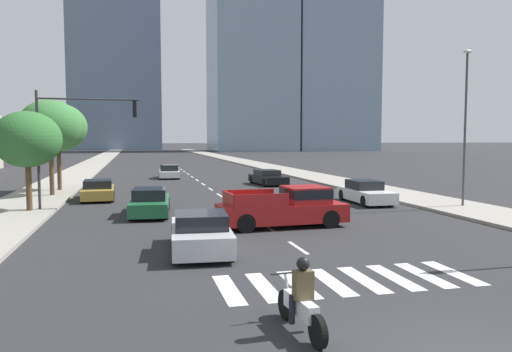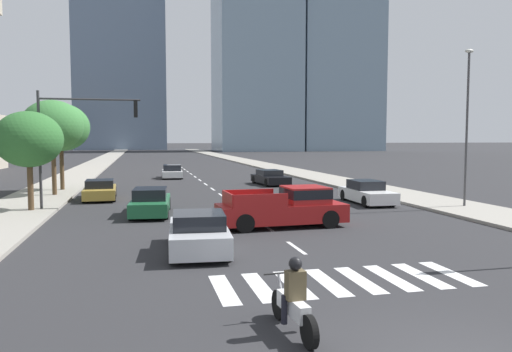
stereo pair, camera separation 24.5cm
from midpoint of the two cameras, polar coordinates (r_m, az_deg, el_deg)
sidewalk_east at (r=40.43m, az=10.28°, el=-0.86°), size 4.00×260.00×0.15m
sidewalk_west at (r=37.42m, az=-23.05°, el=-1.55°), size 4.00×260.00×0.15m
crosswalk_near at (r=13.30m, az=10.01°, el=-11.83°), size 6.75×2.50×0.01m
lane_divider_center at (r=40.18m, az=-6.31°, el=-0.95°), size 0.14×50.00×0.01m
motorcycle_lead at (r=9.67m, az=4.50°, el=-14.43°), size 0.70×2.11×1.49m
pickup_truck at (r=20.77m, az=3.36°, el=-3.64°), size 5.42×2.24×1.67m
sedan_black_0 at (r=39.55m, az=1.20°, el=-0.20°), size 2.29×4.67×1.19m
sedan_green_1 at (r=24.47m, az=-12.45°, el=-3.02°), size 2.14×4.83×1.31m
sedan_silver_2 at (r=16.31m, az=-6.86°, el=-6.60°), size 2.17×4.39×1.31m
sedan_gold_3 at (r=31.32m, az=-18.02°, el=-1.60°), size 1.98×4.47×1.22m
sedan_white_4 at (r=46.73m, az=-10.16°, el=0.45°), size 2.04×4.41×1.26m
sedan_white_5 at (r=28.94m, az=12.30°, el=-1.89°), size 1.88×4.61×1.30m
traffic_signal_far at (r=26.81m, az=-20.28°, el=5.31°), size 5.30×0.28×5.95m
street_lamp_east at (r=28.16m, az=22.86°, el=6.34°), size 0.50×0.24×8.17m
street_tree_nearest at (r=26.71m, az=-25.21°, el=3.84°), size 3.25×3.25×4.90m
street_tree_second at (r=33.50m, az=-22.93°, el=5.38°), size 3.77×3.77×5.96m
street_tree_third at (r=36.68m, az=-22.13°, el=5.24°), size 3.89×3.89×5.98m
office_tower_center_skyline at (r=152.10m, az=-0.62°, el=16.88°), size 23.82×21.48×83.89m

